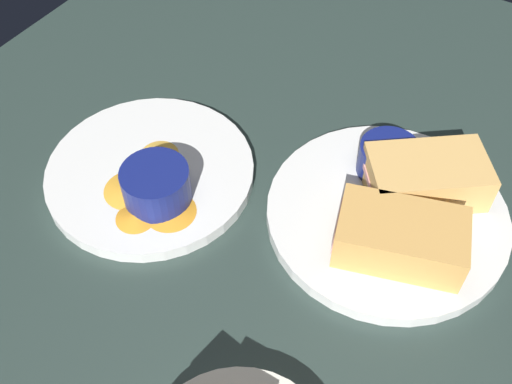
{
  "coord_description": "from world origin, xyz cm",
  "views": [
    {
      "loc": [
        -15.2,
        38.2,
        54.26
      ],
      "look_at": [
        7.07,
        1.91,
        3.0
      ],
      "focal_mm": 42.12,
      "sensor_mm": 36.0,
      "label": 1
    }
  ],
  "objects_px": {
    "sandwich_half_far": "(426,177)",
    "ramekin_light_gravy": "(156,184)",
    "sandwich_half_near": "(402,235)",
    "spoon_by_dark_ramekin": "(374,202)",
    "ramekin_dark_sauce": "(388,158)",
    "plate_sandwich_main": "(386,215)",
    "spoon_by_gravy_ramekin": "(159,198)",
    "plate_chips_companion": "(151,172)"
  },
  "relations": [
    {
      "from": "sandwich_half_far",
      "to": "ramekin_light_gravy",
      "type": "height_order",
      "value": "sandwich_half_far"
    },
    {
      "from": "sandwich_half_near",
      "to": "spoon_by_dark_ramekin",
      "type": "bearing_deg",
      "value": -41.73
    },
    {
      "from": "ramekin_dark_sauce",
      "to": "plate_sandwich_main",
      "type": "bearing_deg",
      "value": 116.06
    },
    {
      "from": "sandwich_half_far",
      "to": "spoon_by_dark_ramekin",
      "type": "height_order",
      "value": "sandwich_half_far"
    },
    {
      "from": "spoon_by_dark_ramekin",
      "to": "sandwich_half_near",
      "type": "bearing_deg",
      "value": 138.27
    },
    {
      "from": "ramekin_dark_sauce",
      "to": "sandwich_half_near",
      "type": "bearing_deg",
      "value": 120.18
    },
    {
      "from": "plate_sandwich_main",
      "to": "spoon_by_gravy_ramekin",
      "type": "xyz_separation_m",
      "value": [
        0.23,
        0.12,
        0.01
      ]
    },
    {
      "from": "ramekin_dark_sauce",
      "to": "plate_chips_companion",
      "type": "xyz_separation_m",
      "value": [
        0.24,
        0.14,
        -0.03
      ]
    },
    {
      "from": "sandwich_half_near",
      "to": "ramekin_light_gravy",
      "type": "bearing_deg",
      "value": 16.59
    },
    {
      "from": "plate_sandwich_main",
      "to": "plate_chips_companion",
      "type": "distance_m",
      "value": 0.28
    },
    {
      "from": "plate_chips_companion",
      "to": "spoon_by_gravy_ramekin",
      "type": "bearing_deg",
      "value": 140.42
    },
    {
      "from": "ramekin_dark_sauce",
      "to": "sandwich_half_far",
      "type": "bearing_deg",
      "value": 170.53
    },
    {
      "from": "plate_chips_companion",
      "to": "spoon_by_gravy_ramekin",
      "type": "relative_size",
      "value": 2.88
    },
    {
      "from": "plate_chips_companion",
      "to": "sandwich_half_near",
      "type": "bearing_deg",
      "value": -171.11
    },
    {
      "from": "sandwich_half_near",
      "to": "spoon_by_gravy_ramekin",
      "type": "bearing_deg",
      "value": 17.15
    },
    {
      "from": "spoon_by_dark_ramekin",
      "to": "ramekin_light_gravy",
      "type": "xyz_separation_m",
      "value": [
        0.21,
        0.12,
        0.02
      ]
    },
    {
      "from": "plate_sandwich_main",
      "to": "plate_chips_companion",
      "type": "xyz_separation_m",
      "value": [
        0.27,
        0.09,
        0.0
      ]
    },
    {
      "from": "plate_chips_companion",
      "to": "ramekin_light_gravy",
      "type": "height_order",
      "value": "ramekin_light_gravy"
    },
    {
      "from": "sandwich_half_far",
      "to": "spoon_by_dark_ramekin",
      "type": "relative_size",
      "value": 1.5
    },
    {
      "from": "ramekin_dark_sauce",
      "to": "spoon_by_gravy_ramekin",
      "type": "relative_size",
      "value": 0.81
    },
    {
      "from": "plate_chips_companion",
      "to": "ramekin_light_gravy",
      "type": "distance_m",
      "value": 0.06
    },
    {
      "from": "plate_sandwich_main",
      "to": "ramekin_light_gravy",
      "type": "xyz_separation_m",
      "value": [
        0.23,
        0.12,
        0.03
      ]
    },
    {
      "from": "sandwich_half_far",
      "to": "ramekin_light_gravy",
      "type": "distance_m",
      "value": 0.3
    },
    {
      "from": "spoon_by_dark_ramekin",
      "to": "spoon_by_gravy_ramekin",
      "type": "relative_size",
      "value": 1.17
    },
    {
      "from": "ramekin_dark_sauce",
      "to": "ramekin_light_gravy",
      "type": "distance_m",
      "value": 0.27
    },
    {
      "from": "sandwich_half_near",
      "to": "sandwich_half_far",
      "type": "xyz_separation_m",
      "value": [
        0.01,
        -0.09,
        0.0
      ]
    },
    {
      "from": "sandwich_half_near",
      "to": "ramekin_dark_sauce",
      "type": "xyz_separation_m",
      "value": [
        0.06,
        -0.1,
        -0.0
      ]
    },
    {
      "from": "sandwich_half_near",
      "to": "spoon_by_dark_ramekin",
      "type": "xyz_separation_m",
      "value": [
        0.05,
        -0.04,
        -0.02
      ]
    },
    {
      "from": "spoon_by_dark_ramekin",
      "to": "ramekin_light_gravy",
      "type": "relative_size",
      "value": 1.3
    },
    {
      "from": "spoon_by_dark_ramekin",
      "to": "ramekin_light_gravy",
      "type": "distance_m",
      "value": 0.24
    },
    {
      "from": "spoon_by_dark_ramekin",
      "to": "plate_sandwich_main",
      "type": "bearing_deg",
      "value": -179.69
    },
    {
      "from": "ramekin_dark_sauce",
      "to": "spoon_by_dark_ramekin",
      "type": "bearing_deg",
      "value": 99.53
    },
    {
      "from": "ramekin_light_gravy",
      "to": "spoon_by_gravy_ramekin",
      "type": "bearing_deg",
      "value": 143.66
    },
    {
      "from": "plate_sandwich_main",
      "to": "sandwich_half_far",
      "type": "height_order",
      "value": "sandwich_half_far"
    },
    {
      "from": "sandwich_half_near",
      "to": "spoon_by_dark_ramekin",
      "type": "height_order",
      "value": "sandwich_half_near"
    },
    {
      "from": "plate_chips_companion",
      "to": "ramekin_light_gravy",
      "type": "xyz_separation_m",
      "value": [
        -0.04,
        0.03,
        0.03
      ]
    },
    {
      "from": "ramekin_dark_sauce",
      "to": "ramekin_light_gravy",
      "type": "relative_size",
      "value": 0.91
    },
    {
      "from": "sandwich_half_near",
      "to": "plate_chips_companion",
      "type": "relative_size",
      "value": 0.6
    },
    {
      "from": "ramekin_dark_sauce",
      "to": "ramekin_light_gravy",
      "type": "bearing_deg",
      "value": 40.63
    },
    {
      "from": "spoon_by_gravy_ramekin",
      "to": "ramekin_light_gravy",
      "type": "bearing_deg",
      "value": -36.34
    },
    {
      "from": "sandwich_half_far",
      "to": "plate_chips_companion",
      "type": "height_order",
      "value": "sandwich_half_far"
    },
    {
      "from": "sandwich_half_far",
      "to": "plate_chips_companion",
      "type": "distance_m",
      "value": 0.32
    }
  ]
}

